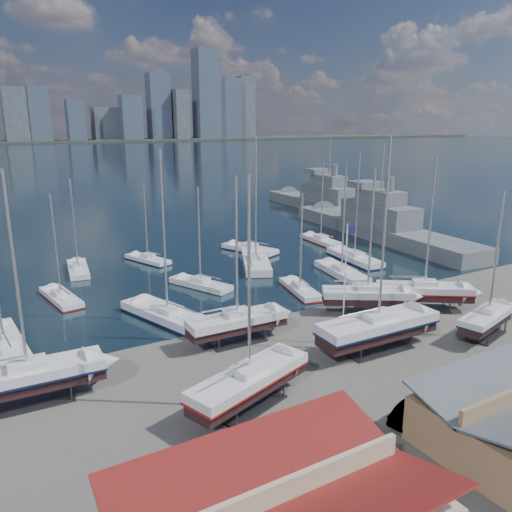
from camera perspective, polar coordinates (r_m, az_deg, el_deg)
ground at (r=46.93m, az=10.81°, el=-10.27°), size 1400.00×1400.00×0.00m
water at (r=343.48m, az=-25.74°, el=10.12°), size 1400.00×600.00×0.40m
sailboat_cradle_0 at (r=40.40m, az=-24.55°, el=-12.43°), size 10.64×3.35×16.95m
sailboat_cradle_1 at (r=36.47m, az=-0.75°, el=-14.04°), size 10.70×6.06×16.62m
sailboat_cradle_2 at (r=46.47m, az=-2.14°, el=-7.50°), size 9.53×2.88×15.50m
sailboat_cradle_3 at (r=46.22m, az=13.77°, el=-7.84°), size 11.94×3.63×18.92m
sailboat_cradle_4 at (r=54.60m, az=12.62°, el=-4.40°), size 9.40×7.31×15.48m
sailboat_cradle_5 at (r=52.56m, az=25.01°, el=-6.35°), size 8.83×4.36×13.92m
sailboat_cradle_6 at (r=57.47m, az=18.68°, el=-3.82°), size 9.94×8.13×16.37m
sailboat_moored_0 at (r=50.97m, az=-26.82°, el=-9.22°), size 4.01×11.17×16.36m
sailboat_moored_1 at (r=61.75m, az=-21.39°, el=-4.53°), size 3.71×8.94×12.97m
sailboat_moored_2 at (r=72.69m, az=-19.65°, el=-1.50°), size 3.63×9.12×13.39m
sailboat_moored_3 at (r=52.82m, az=-10.04°, el=-6.94°), size 7.00×12.62×18.18m
sailboat_moored_4 at (r=62.52m, az=-6.35°, el=-3.31°), size 5.70×8.94×13.13m
sailboat_moored_5 at (r=75.09m, az=-12.26°, el=-0.46°), size 5.00×8.43×12.18m
sailboat_moored_6 at (r=60.58m, az=5.06°, el=-3.89°), size 4.09×8.71×12.56m
sailboat_moored_7 at (r=71.53m, az=-0.02°, el=-0.87°), size 8.63×12.85×18.98m
sailboat_moored_8 at (r=79.30m, az=-0.74°, el=0.69°), size 6.21×10.07×14.59m
sailboat_moored_9 at (r=67.84m, az=9.73°, el=-1.97°), size 4.67×10.78×15.75m
sailboat_moored_10 at (r=75.34m, az=11.17°, el=-0.36°), size 4.40×11.30×16.46m
sailboat_moored_11 at (r=85.97m, az=7.40°, el=1.69°), size 3.34×9.68×14.22m
naval_ship_east at (r=92.28m, az=13.81°, el=3.15°), size 10.97×45.31×18.04m
naval_ship_west at (r=117.46m, az=8.17°, el=5.87°), size 9.23×43.99×17.93m
car_a at (r=33.97m, az=6.43°, el=-19.20°), size 1.92×4.45×1.50m
car_b at (r=37.19m, az=17.51°, el=-16.65°), size 4.56×2.53×1.42m
car_d at (r=43.56m, az=27.06°, el=-12.82°), size 2.99×5.03×1.37m
flagpole at (r=45.59m, az=10.22°, el=-2.30°), size 1.00×0.12×11.29m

